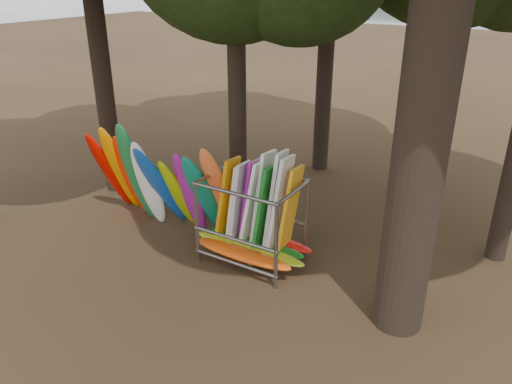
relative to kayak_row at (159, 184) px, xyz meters
The scene contains 4 objects.
ground 2.69m from the kayak_row, 17.23° to the right, with size 120.00×120.00×0.00m, color #47331E.
lake 59.37m from the kayak_row, 87.86° to the left, with size 160.00×160.00×0.00m, color gray.
kayak_row is the anchor object (origin of this frame).
storage_rack 3.07m from the kayak_row, ahead, with size 3.08×1.51×2.89m.
Camera 1 is at (6.53, -8.52, 6.66)m, focal length 35.00 mm.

